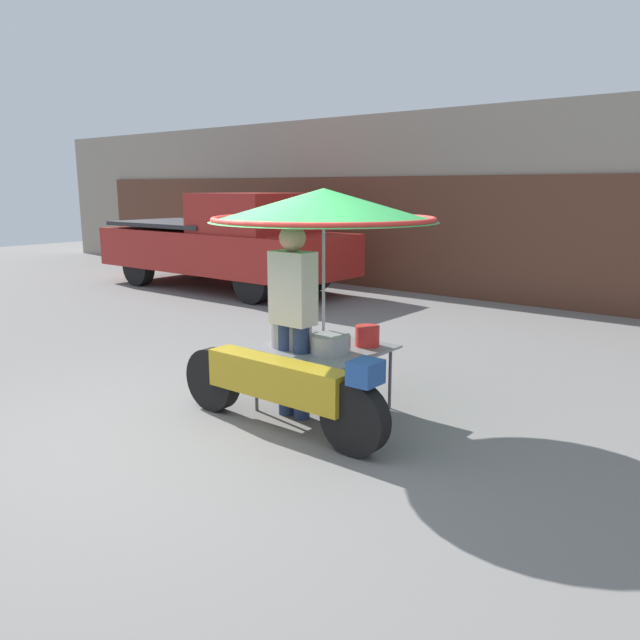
{
  "coord_description": "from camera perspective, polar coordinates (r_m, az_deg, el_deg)",
  "views": [
    {
      "loc": [
        3.72,
        -3.16,
        1.99
      ],
      "look_at": [
        0.37,
        1.03,
        0.85
      ],
      "focal_mm": 35.0,
      "sensor_mm": 36.0,
      "label": 1
    }
  ],
  "objects": [
    {
      "name": "shopfront_building",
      "position": [
        12.06,
        20.92,
        9.79
      ],
      "size": [
        28.0,
        2.06,
        3.38
      ],
      "color": "gray",
      "rests_on": "ground"
    },
    {
      "name": "vendor_person",
      "position": [
        5.35,
        -2.47,
        0.85
      ],
      "size": [
        0.38,
        0.23,
        1.69
      ],
      "color": "navy",
      "rests_on": "ground"
    },
    {
      "name": "ground_plane",
      "position": [
        5.28,
        -10.39,
        -10.35
      ],
      "size": [
        36.0,
        36.0,
        0.0
      ],
      "primitive_type": "plane",
      "color": "slate"
    },
    {
      "name": "pickup_truck",
      "position": [
        12.48,
        -8.44,
        7.03
      ],
      "size": [
        5.48,
        1.97,
        1.89
      ],
      "color": "black",
      "rests_on": "ground"
    },
    {
      "name": "vendor_motorcycle_cart",
      "position": [
        5.36,
        -0.15,
        7.26
      ],
      "size": [
        2.15,
        1.98,
        1.99
      ],
      "color": "black",
      "rests_on": "ground"
    }
  ]
}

